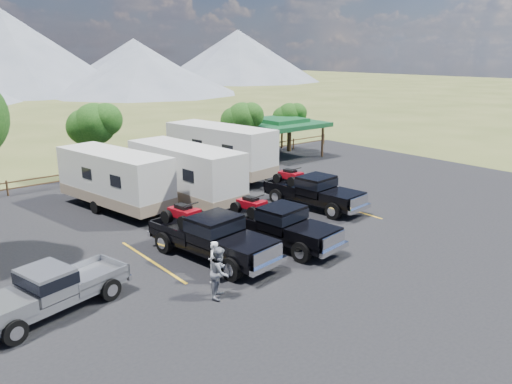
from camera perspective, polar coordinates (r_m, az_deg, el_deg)
ground at (r=21.94m, az=7.40°, el=-7.20°), size 320.00×320.00×0.00m
asphalt_lot at (r=23.92m, az=2.15°, el=-5.05°), size 44.00×34.00×0.04m
stall_lines at (r=24.62m, az=0.60°, el=-4.36°), size 12.12×5.50×0.01m
tree_ne_a at (r=39.21m, az=-1.62°, el=8.36°), size 3.11×2.92×4.76m
tree_ne_b at (r=43.89m, az=3.83°, el=8.65°), size 2.77×2.59×4.27m
tree_north at (r=35.45m, az=-18.00°, el=7.39°), size 3.46×3.24×5.25m
rail_fence at (r=37.20m, az=-11.53°, el=3.14°), size 36.12×0.12×1.00m
pavilion at (r=41.86m, az=2.79°, el=7.85°), size 6.20×6.20×3.22m
rig_left at (r=21.15m, az=-5.20°, el=-4.91°), size 2.98×6.64×2.14m
rig_center at (r=22.61m, az=2.47°, el=-3.60°), size 2.81×6.30×2.03m
rig_right at (r=28.12m, az=6.47°, el=0.21°), size 2.71×6.33×2.05m
trailer_left at (r=28.37m, az=-15.84°, el=1.35°), size 3.73×9.43×3.26m
trailer_center at (r=28.49m, az=-8.08°, el=2.00°), size 3.20×9.82×3.40m
trailer_right at (r=34.53m, az=-4.12°, el=4.71°), size 3.87×10.45×3.61m
pickup_silver at (r=18.23m, az=-22.36°, el=-10.23°), size 5.66×2.96×1.62m
person_a at (r=19.10m, az=-4.90°, el=-7.94°), size 0.70×0.67×1.62m
person_b at (r=17.92m, az=-4.15°, el=-9.11°), size 1.16×1.13×1.88m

